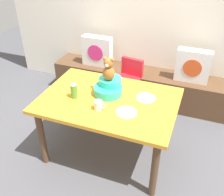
# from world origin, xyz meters

# --- Properties ---
(ground_plane) EXTENTS (8.00, 8.00, 0.00)m
(ground_plane) POSITION_xyz_m (0.00, 0.00, 0.00)
(ground_plane) COLOR #4C4C51
(back_wall) EXTENTS (4.40, 0.10, 2.60)m
(back_wall) POSITION_xyz_m (0.00, 1.50, 1.30)
(back_wall) COLOR silver
(back_wall) RESTS_ON ground_plane
(window_bench) EXTENTS (2.60, 0.44, 0.46)m
(window_bench) POSITION_xyz_m (0.00, 1.23, 0.23)
(window_bench) COLOR brown
(window_bench) RESTS_ON ground_plane
(pillow_floral_left) EXTENTS (0.44, 0.15, 0.44)m
(pillow_floral_left) POSITION_xyz_m (-0.66, 1.21, 0.68)
(pillow_floral_left) COLOR white
(pillow_floral_left) RESTS_ON window_bench
(pillow_floral_right) EXTENTS (0.44, 0.15, 0.44)m
(pillow_floral_right) POSITION_xyz_m (0.72, 1.21, 0.68)
(pillow_floral_right) COLOR white
(pillow_floral_right) RESTS_ON window_bench
(book_stack) EXTENTS (0.20, 0.14, 0.09)m
(book_stack) POSITION_xyz_m (-0.12, 1.23, 0.51)
(book_stack) COLOR #B66C5E
(book_stack) RESTS_ON window_bench
(dining_table) EXTENTS (1.39, 0.97, 0.74)m
(dining_table) POSITION_xyz_m (0.00, 0.00, 0.64)
(dining_table) COLOR orange
(dining_table) RESTS_ON ground_plane
(highchair) EXTENTS (0.37, 0.49, 0.79)m
(highchair) POSITION_xyz_m (-0.05, 0.80, 0.52)
(highchair) COLOR red
(highchair) RESTS_ON ground_plane
(infant_seat_teal) EXTENTS (0.30, 0.33, 0.16)m
(infant_seat_teal) POSITION_xyz_m (-0.04, 0.11, 0.81)
(infant_seat_teal) COLOR #2ABCA2
(infant_seat_teal) RESTS_ON dining_table
(teddy_bear) EXTENTS (0.13, 0.12, 0.25)m
(teddy_bear) POSITION_xyz_m (-0.04, 0.11, 1.02)
(teddy_bear) COLOR #925C26
(teddy_bear) RESTS_ON infant_seat_teal
(ketchup_bottle) EXTENTS (0.07, 0.07, 0.18)m
(ketchup_bottle) POSITION_xyz_m (-0.34, -0.10, 0.83)
(ketchup_bottle) COLOR #4C8C33
(ketchup_bottle) RESTS_ON dining_table
(coffee_mug) EXTENTS (0.12, 0.08, 0.09)m
(coffee_mug) POSITION_xyz_m (-0.02, -0.20, 0.79)
(coffee_mug) COLOR silver
(coffee_mug) RESTS_ON dining_table
(dinner_plate_near) EXTENTS (0.20, 0.20, 0.01)m
(dinner_plate_near) POSITION_xyz_m (0.25, -0.16, 0.75)
(dinner_plate_near) COLOR white
(dinner_plate_near) RESTS_ON dining_table
(dinner_plate_far) EXTENTS (0.20, 0.20, 0.01)m
(dinner_plate_far) POSITION_xyz_m (0.35, 0.14, 0.75)
(dinner_plate_far) COLOR white
(dinner_plate_far) RESTS_ON dining_table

